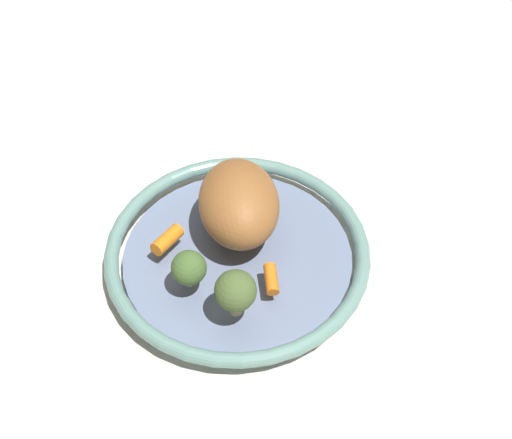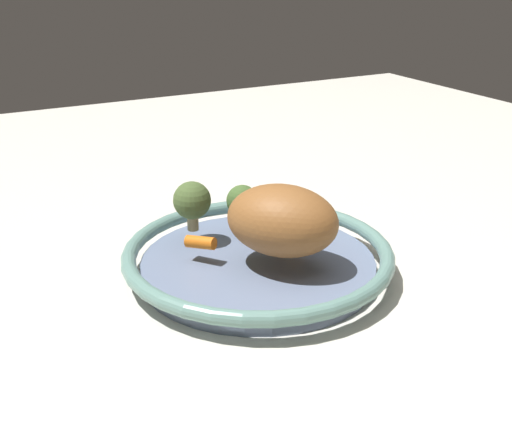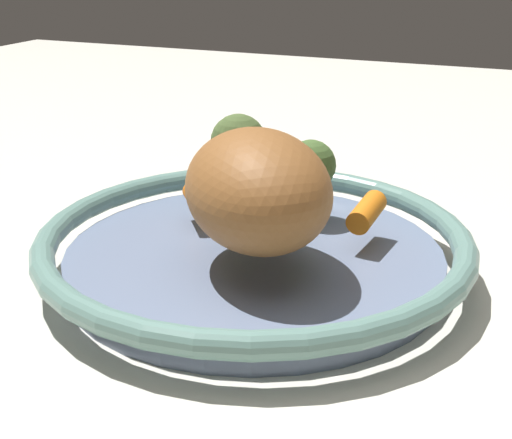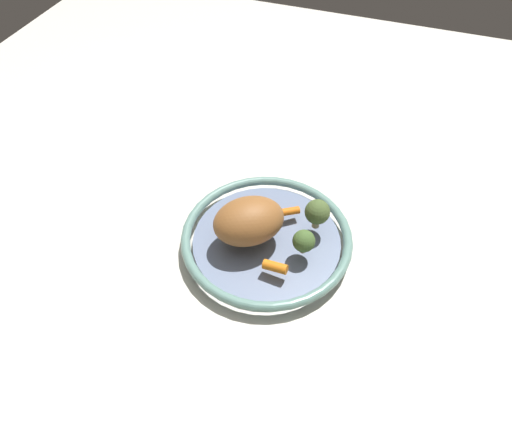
% 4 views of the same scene
% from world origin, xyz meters
% --- Properties ---
extents(ground_plane, '(2.22, 2.22, 0.00)m').
position_xyz_m(ground_plane, '(0.00, 0.00, 0.00)').
color(ground_plane, silver).
extents(serving_bowl, '(0.36, 0.36, 0.04)m').
position_xyz_m(serving_bowl, '(0.00, 0.00, 0.02)').
color(serving_bowl, slate).
rests_on(serving_bowl, ground_plane).
extents(roast_chicken_piece, '(0.18, 0.17, 0.09)m').
position_xyz_m(roast_chicken_piece, '(0.03, 0.02, 0.09)').
color(roast_chicken_piece, '#945C2D').
rests_on(roast_chicken_piece, serving_bowl).
extents(baby_carrot_right, '(0.05, 0.02, 0.02)m').
position_xyz_m(baby_carrot_right, '(-0.04, 0.08, 0.05)').
color(baby_carrot_right, orange).
rests_on(baby_carrot_right, serving_bowl).
extents(baby_carrot_near_rim, '(0.04, 0.04, 0.02)m').
position_xyz_m(baby_carrot_near_rim, '(-0.03, -0.07, 0.05)').
color(baby_carrot_near_rim, orange).
rests_on(baby_carrot_near_rim, serving_bowl).
extents(broccoli_floret_edge, '(0.05, 0.05, 0.07)m').
position_xyz_m(broccoli_floret_edge, '(-0.09, -0.05, 0.08)').
color(broccoli_floret_edge, tan).
rests_on(broccoli_floret_edge, serving_bowl).
extents(broccoli_floret_large, '(0.05, 0.05, 0.05)m').
position_xyz_m(broccoli_floret_large, '(-0.08, 0.02, 0.07)').
color(broccoli_floret_large, tan).
rests_on(broccoli_floret_large, serving_bowl).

